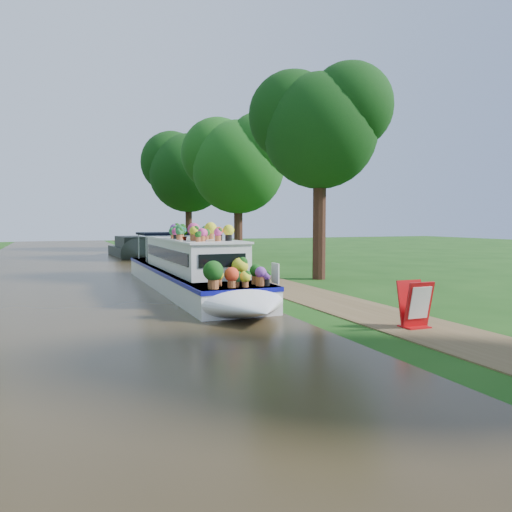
{
  "coord_description": "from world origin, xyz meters",
  "views": [
    {
      "loc": [
        -6.63,
        -15.64,
        2.49
      ],
      "look_at": [
        -0.33,
        -0.04,
        1.3
      ],
      "focal_mm": 35.0,
      "sensor_mm": 36.0,
      "label": 1
    }
  ],
  "objects_px": {
    "pedestrian_pink": "(173,242)",
    "pedestrian_dark": "(190,246)",
    "second_boat": "(131,249)",
    "sandwich_board": "(415,306)",
    "plant_boat": "(192,268)"
  },
  "relations": [
    {
      "from": "pedestrian_pink",
      "to": "pedestrian_dark",
      "type": "height_order",
      "value": "pedestrian_pink"
    },
    {
      "from": "second_boat",
      "to": "sandwich_board",
      "type": "xyz_separation_m",
      "value": [
        2.8,
        -25.94,
        -0.05
      ]
    },
    {
      "from": "pedestrian_dark",
      "to": "plant_boat",
      "type": "bearing_deg",
      "value": -124.19
    },
    {
      "from": "second_boat",
      "to": "pedestrian_pink",
      "type": "bearing_deg",
      "value": 7.07
    },
    {
      "from": "plant_boat",
      "to": "sandwich_board",
      "type": "height_order",
      "value": "plant_boat"
    },
    {
      "from": "second_boat",
      "to": "pedestrian_dark",
      "type": "xyz_separation_m",
      "value": [
        3.66,
        -1.89,
        0.21
      ]
    },
    {
      "from": "plant_boat",
      "to": "pedestrian_pink",
      "type": "xyz_separation_m",
      "value": [
        3.57,
        18.83,
        0.09
      ]
    },
    {
      "from": "second_boat",
      "to": "pedestrian_dark",
      "type": "height_order",
      "value": "pedestrian_dark"
    },
    {
      "from": "second_boat",
      "to": "plant_boat",
      "type": "bearing_deg",
      "value": -94.69
    },
    {
      "from": "plant_boat",
      "to": "sandwich_board",
      "type": "bearing_deg",
      "value": -66.73
    },
    {
      "from": "sandwich_board",
      "to": "plant_boat",
      "type": "bearing_deg",
      "value": 114.38
    },
    {
      "from": "pedestrian_pink",
      "to": "pedestrian_dark",
      "type": "distance_m",
      "value": 2.52
    },
    {
      "from": "sandwich_board",
      "to": "pedestrian_dark",
      "type": "xyz_separation_m",
      "value": [
        0.86,
        24.05,
        0.26
      ]
    },
    {
      "from": "sandwich_board",
      "to": "pedestrian_dark",
      "type": "relative_size",
      "value": 0.72
    },
    {
      "from": "plant_boat",
      "to": "pedestrian_dark",
      "type": "height_order",
      "value": "plant_boat"
    }
  ]
}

